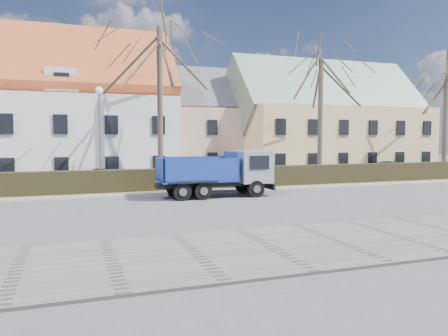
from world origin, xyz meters
name	(u,v)px	position (x,y,z in m)	size (l,w,h in m)	color
ground	(236,204)	(0.00, 0.00, 0.00)	(120.00, 120.00, 0.00)	#4A4A4D
sidewalk_near	(336,242)	(0.00, -8.50, 0.04)	(80.00, 5.00, 0.08)	slate
curb_far	(208,191)	(0.00, 4.60, 0.06)	(80.00, 0.30, 0.12)	#B2ADA4
grass_strip	(200,189)	(0.00, 6.20, 0.05)	(80.00, 3.00, 0.10)	#545A33
hedge	(201,179)	(0.00, 6.00, 0.65)	(60.00, 0.90, 1.30)	black
building_pink	(199,129)	(4.00, 20.00, 4.00)	(10.80, 8.80, 8.00)	#C9A48E
building_yellow	(326,127)	(16.00, 17.00, 4.25)	(18.80, 10.80, 8.50)	#DBBA78
tree_1	(160,90)	(-2.00, 8.50, 6.33)	(9.20, 9.20, 12.65)	#473B31
tree_2	(320,107)	(10.00, 8.50, 5.50)	(8.00, 8.00, 11.00)	#473B31
tree_3	(445,114)	(22.00, 8.50, 5.23)	(7.60, 7.60, 10.45)	#473B31
dump_truck	(211,173)	(-0.35, 2.76, 1.29)	(6.47, 2.40, 2.59)	navy
streetlight	(100,139)	(-5.88, 7.00, 3.14)	(0.49, 0.49, 6.29)	gray
cart_frame	(169,189)	(-2.44, 4.02, 0.35)	(0.77, 0.44, 0.70)	silver
parked_car_a	(106,175)	(-5.23, 11.48, 0.64)	(1.50, 3.74, 1.27)	#2A2B32
parked_car_b	(392,168)	(19.26, 11.49, 0.58)	(1.63, 4.02, 1.17)	#232325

